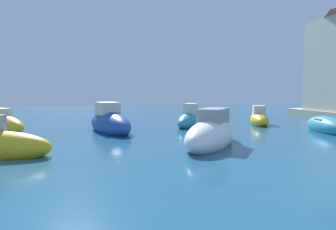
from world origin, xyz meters
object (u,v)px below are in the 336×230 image
(moored_boat_7, at_px, (0,125))
(moored_boat_8, at_px, (326,126))
(moored_boat_0, at_px, (259,119))
(moored_boat_3, at_px, (110,123))
(moored_boat_6, at_px, (211,134))
(moored_boat_5, at_px, (190,120))

(moored_boat_7, height_order, moored_boat_8, moored_boat_7)
(moored_boat_0, bearing_deg, moored_boat_3, -58.68)
(moored_boat_6, distance_m, moored_boat_8, 7.90)
(moored_boat_3, relative_size, moored_boat_6, 1.09)
(moored_boat_7, bearing_deg, moored_boat_3, 36.45)
(moored_boat_5, xyz_separation_m, moored_boat_6, (-0.99, -6.57, 0.08))
(moored_boat_0, bearing_deg, moored_boat_5, -67.96)
(moored_boat_8, bearing_deg, moored_boat_6, -60.09)
(moored_boat_6, bearing_deg, moored_boat_8, 144.41)
(moored_boat_3, bearing_deg, moored_boat_0, 80.34)
(moored_boat_0, distance_m, moored_boat_7, 15.71)
(moored_boat_7, bearing_deg, moored_boat_8, 34.52)
(moored_boat_6, height_order, moored_boat_8, moored_boat_6)
(moored_boat_6, xyz_separation_m, moored_boat_8, (7.52, 2.42, -0.16))
(moored_boat_3, height_order, moored_boat_8, moored_boat_3)
(moored_boat_5, bearing_deg, moored_boat_7, -56.20)
(moored_boat_0, relative_size, moored_boat_3, 0.72)
(moored_boat_6, height_order, moored_boat_7, moored_boat_6)
(moored_boat_6, bearing_deg, moored_boat_0, 174.81)
(moored_boat_0, height_order, moored_boat_5, moored_boat_5)
(moored_boat_6, relative_size, moored_boat_7, 1.20)
(moored_boat_5, height_order, moored_boat_6, moored_boat_6)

